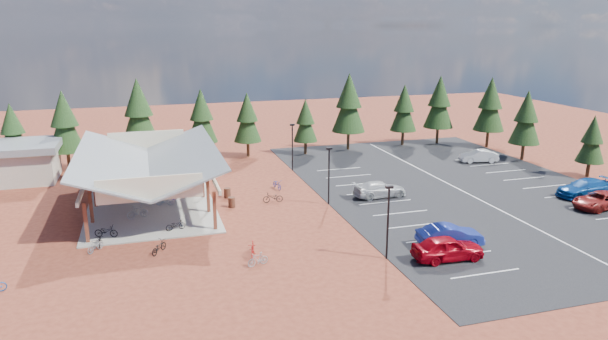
% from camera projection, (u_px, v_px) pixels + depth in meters
% --- Properties ---
extents(ground, '(140.00, 140.00, 0.00)m').
position_uv_depth(ground, '(279.00, 217.00, 44.54)').
color(ground, maroon).
rests_on(ground, ground).
extents(asphalt_lot, '(27.00, 44.00, 0.04)m').
position_uv_depth(asphalt_lot, '(457.00, 188.00, 52.41)').
color(asphalt_lot, black).
rests_on(asphalt_lot, ground).
extents(concrete_pad, '(10.60, 18.60, 0.10)m').
position_uv_depth(concrete_pad, '(151.00, 202.00, 48.26)').
color(concrete_pad, gray).
rests_on(concrete_pad, ground).
extents(bike_pavilion, '(11.65, 19.40, 4.97)m').
position_uv_depth(bike_pavilion, '(148.00, 161.00, 47.28)').
color(bike_pavilion, '#4E2616').
rests_on(bike_pavilion, concrete_pad).
extents(outbuilding, '(11.00, 7.00, 3.90)m').
position_uv_depth(outbuilding, '(2.00, 162.00, 54.08)').
color(outbuilding, '#ADA593').
rests_on(outbuilding, ground).
extents(lamp_post_0, '(0.50, 0.25, 5.14)m').
position_uv_depth(lamp_post_0, '(388.00, 217.00, 35.89)').
color(lamp_post_0, black).
rests_on(lamp_post_0, ground).
extents(lamp_post_1, '(0.50, 0.25, 5.14)m').
position_uv_depth(lamp_post_1, '(329.00, 172.00, 47.00)').
color(lamp_post_1, black).
rests_on(lamp_post_1, ground).
extents(lamp_post_2, '(0.50, 0.25, 5.14)m').
position_uv_depth(lamp_post_2, '(292.00, 144.00, 58.11)').
color(lamp_post_2, black).
rests_on(lamp_post_2, ground).
extents(trash_bin_0, '(0.60, 0.60, 0.90)m').
position_uv_depth(trash_bin_0, '(232.00, 202.00, 46.87)').
color(trash_bin_0, '#452518').
rests_on(trash_bin_0, ground).
extents(trash_bin_1, '(0.60, 0.60, 0.90)m').
position_uv_depth(trash_bin_1, '(227.00, 193.00, 49.50)').
color(trash_bin_1, '#452518').
rests_on(trash_bin_1, ground).
extents(pine_0, '(3.18, 3.18, 7.41)m').
position_uv_depth(pine_0, '(13.00, 130.00, 57.54)').
color(pine_0, '#382314').
rests_on(pine_0, ground).
extents(pine_1, '(3.73, 3.73, 8.70)m').
position_uv_depth(pine_1, '(64.00, 122.00, 57.78)').
color(pine_1, '#382314').
rests_on(pine_1, ground).
extents(pine_2, '(4.13, 4.13, 9.63)m').
position_uv_depth(pine_2, '(139.00, 111.00, 61.25)').
color(pine_2, '#382314').
rests_on(pine_2, ground).
extents(pine_3, '(3.56, 3.56, 8.28)m').
position_uv_depth(pine_3, '(201.00, 116.00, 62.99)').
color(pine_3, '#382314').
rests_on(pine_3, ground).
extents(pine_4, '(3.31, 3.31, 7.71)m').
position_uv_depth(pine_4, '(247.00, 118.00, 64.05)').
color(pine_4, '#382314').
rests_on(pine_4, ground).
extents(pine_5, '(2.92, 2.92, 6.81)m').
position_uv_depth(pine_5, '(305.00, 121.00, 65.33)').
color(pine_5, '#382314').
rests_on(pine_5, ground).
extents(pine_6, '(4.15, 4.15, 9.67)m').
position_uv_depth(pine_6, '(349.00, 103.00, 67.38)').
color(pine_6, '#382314').
rests_on(pine_6, ground).
extents(pine_7, '(3.43, 3.43, 7.99)m').
position_uv_depth(pine_7, '(404.00, 108.00, 70.31)').
color(pine_7, '#382314').
rests_on(pine_7, ground).
extents(pine_8, '(3.88, 3.88, 9.04)m').
position_uv_depth(pine_8, '(439.00, 102.00, 71.10)').
color(pine_8, '#382314').
rests_on(pine_8, ground).
extents(pine_11, '(2.78, 2.78, 6.47)m').
position_uv_depth(pine_11, '(592.00, 140.00, 55.56)').
color(pine_11, '#382314').
rests_on(pine_11, ground).
extents(pine_12, '(3.50, 3.50, 8.16)m').
position_uv_depth(pine_12, '(526.00, 118.00, 62.36)').
color(pine_12, '#382314').
rests_on(pine_12, ground).
extents(pine_13, '(3.87, 3.87, 9.03)m').
position_uv_depth(pine_13, '(490.00, 105.00, 69.03)').
color(pine_13, '#382314').
rests_on(pine_13, ground).
extents(bike_0, '(1.84, 1.13, 0.91)m').
position_uv_depth(bike_0, '(106.00, 231.00, 39.97)').
color(bike_0, black).
rests_on(bike_0, concrete_pad).
extents(bike_1, '(1.83, 1.02, 1.06)m').
position_uv_depth(bike_1, '(137.00, 212.00, 43.89)').
color(bike_1, gray).
rests_on(bike_1, concrete_pad).
extents(bike_2, '(1.59, 0.82, 0.80)m').
position_uv_depth(bike_2, '(125.00, 190.00, 50.11)').
color(bike_2, navy).
rests_on(bike_2, concrete_pad).
extents(bike_3, '(1.76, 0.65, 1.03)m').
position_uv_depth(bike_3, '(142.00, 179.00, 53.21)').
color(bike_3, maroon).
rests_on(bike_3, concrete_pad).
extents(bike_4, '(1.61, 0.87, 0.80)m').
position_uv_depth(bike_4, '(176.00, 225.00, 41.37)').
color(bike_4, black).
rests_on(bike_4, concrete_pad).
extents(bike_5, '(1.62, 0.78, 0.94)m').
position_uv_depth(bike_5, '(165.00, 200.00, 47.03)').
color(bike_5, '#9DA1A5').
rests_on(bike_5, concrete_pad).
extents(bike_6, '(1.99, 1.00, 1.00)m').
position_uv_depth(bike_6, '(166.00, 195.00, 48.52)').
color(bike_6, navy).
rests_on(bike_6, concrete_pad).
extents(bike_7, '(1.58, 0.73, 0.92)m').
position_uv_depth(bike_7, '(185.00, 173.00, 55.69)').
color(bike_7, maroon).
rests_on(bike_7, concrete_pad).
extents(bike_8, '(0.64, 1.67, 0.87)m').
position_uv_depth(bike_8, '(100.00, 240.00, 38.64)').
color(bike_8, black).
rests_on(bike_8, ground).
extents(bike_9, '(1.26, 1.43, 0.90)m').
position_uv_depth(bike_9, '(95.00, 246.00, 37.64)').
color(bike_9, gray).
rests_on(bike_9, ground).
extents(bike_11, '(0.93, 1.81, 1.05)m').
position_uv_depth(bike_11, '(253.00, 249.00, 36.82)').
color(bike_11, '#9B1010').
rests_on(bike_11, ground).
extents(bike_12, '(1.44, 1.76, 0.90)m').
position_uv_depth(bike_12, '(159.00, 247.00, 37.41)').
color(bike_12, black).
rests_on(bike_12, ground).
extents(bike_13, '(1.56, 0.83, 0.90)m').
position_uv_depth(bike_13, '(258.00, 259.00, 35.43)').
color(bike_13, gray).
rests_on(bike_13, ground).
extents(bike_14, '(0.90, 1.85, 0.93)m').
position_uv_depth(bike_14, '(277.00, 184.00, 52.19)').
color(bike_14, navy).
rests_on(bike_14, ground).
extents(bike_16, '(1.82, 0.76, 0.94)m').
position_uv_depth(bike_16, '(273.00, 197.00, 48.13)').
color(bike_16, black).
rests_on(bike_16, ground).
extents(car_0, '(4.92, 2.19, 1.64)m').
position_uv_depth(car_0, '(448.00, 248.00, 36.21)').
color(car_0, '#9D030F').
rests_on(car_0, asphalt_lot).
extents(car_1, '(4.86, 2.25, 1.54)m').
position_uv_depth(car_1, '(450.00, 235.00, 38.49)').
color(car_1, navy).
rests_on(car_1, asphalt_lot).
extents(car_3, '(4.98, 2.14, 1.43)m').
position_uv_depth(car_3, '(380.00, 189.00, 49.57)').
color(car_3, '#BABABA').
rests_on(car_3, asphalt_lot).
extents(car_6, '(5.35, 3.06, 1.41)m').
position_uv_depth(car_6, '(600.00, 200.00, 46.50)').
color(car_6, maroon).
rests_on(car_6, asphalt_lot).
extents(car_7, '(5.54, 2.31, 1.60)m').
position_uv_depth(car_7, '(585.00, 188.00, 49.67)').
color(car_7, '#0B4192').
rests_on(car_7, asphalt_lot).
extents(car_9, '(4.53, 2.36, 1.42)m').
position_uv_depth(car_9, '(479.00, 156.00, 62.22)').
color(car_9, silver).
rests_on(car_9, asphalt_lot).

